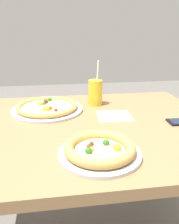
# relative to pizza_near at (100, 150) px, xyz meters

# --- Properties ---
(dining_table) EXTENTS (1.27, 0.94, 0.75)m
(dining_table) POSITION_rel_pizza_near_xyz_m (-0.04, 0.28, -0.13)
(dining_table) COLOR #936D47
(dining_table) RESTS_ON ground
(pizza_near) EXTENTS (0.28, 0.28, 0.05)m
(pizza_near) POSITION_rel_pizza_near_xyz_m (0.00, 0.00, 0.00)
(pizza_near) COLOR #B7B7BC
(pizza_near) RESTS_ON dining_table
(pizza_far) EXTENTS (0.36, 0.36, 0.04)m
(pizza_far) POSITION_rel_pizza_near_xyz_m (-0.18, 0.49, -0.00)
(pizza_far) COLOR #B7B7BC
(pizza_far) RESTS_ON dining_table
(drink_cup_colored) EXTENTS (0.08, 0.08, 0.24)m
(drink_cup_colored) POSITION_rel_pizza_near_xyz_m (0.08, 0.55, 0.05)
(drink_cup_colored) COLOR gold
(drink_cup_colored) RESTS_ON dining_table
(paper_napkin) EXTENTS (0.17, 0.16, 0.00)m
(paper_napkin) POSITION_rel_pizza_near_xyz_m (0.14, 0.36, -0.02)
(paper_napkin) COLOR white
(paper_napkin) RESTS_ON dining_table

